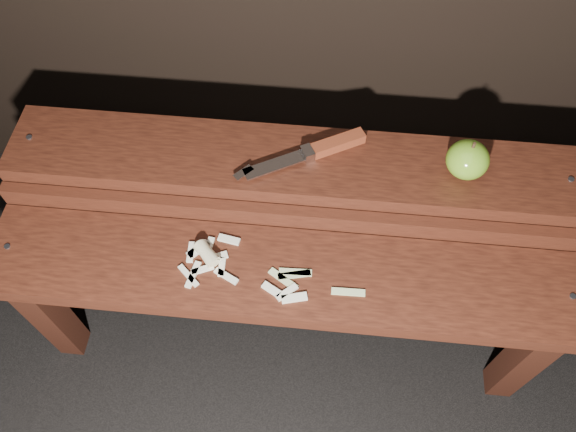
# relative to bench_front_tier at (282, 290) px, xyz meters

# --- Properties ---
(ground) EXTENTS (60.00, 60.00, 0.00)m
(ground) POSITION_rel_bench_front_tier_xyz_m (0.00, 0.06, -0.35)
(ground) COLOR black
(bench_front_tier) EXTENTS (1.20, 0.20, 0.42)m
(bench_front_tier) POSITION_rel_bench_front_tier_xyz_m (0.00, 0.00, 0.00)
(bench_front_tier) COLOR black
(bench_front_tier) RESTS_ON ground
(bench_rear_tier) EXTENTS (1.20, 0.21, 0.50)m
(bench_rear_tier) POSITION_rel_bench_front_tier_xyz_m (0.00, 0.23, 0.06)
(bench_rear_tier) COLOR black
(bench_rear_tier) RESTS_ON ground
(apple) EXTENTS (0.08, 0.08, 0.09)m
(apple) POSITION_rel_bench_front_tier_xyz_m (0.34, 0.23, 0.18)
(apple) COLOR #618E1D
(apple) RESTS_ON bench_rear_tier
(knife) EXTENTS (0.26, 0.16, 0.03)m
(knife) POSITION_rel_bench_front_tier_xyz_m (0.06, 0.25, 0.16)
(knife) COLOR maroon
(knife) RESTS_ON bench_rear_tier
(apple_scraps) EXTENTS (0.37, 0.14, 0.03)m
(apple_scraps) POSITION_rel_bench_front_tier_xyz_m (-0.12, 0.02, 0.07)
(apple_scraps) COLOR beige
(apple_scraps) RESTS_ON bench_front_tier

